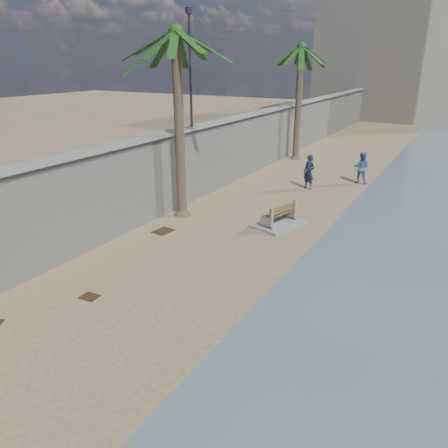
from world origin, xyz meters
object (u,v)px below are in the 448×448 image
at_px(bench_far, 279,216).
at_px(person_a, 309,170).
at_px(palm_mid, 176,34).
at_px(palm_back, 302,49).
at_px(person_b, 361,166).

height_order(bench_far, person_a, person_a).
bearing_deg(palm_mid, bench_far, 12.46).
height_order(palm_mid, palm_back, palm_mid).
relative_size(palm_back, person_b, 4.15).
xyz_separation_m(bench_far, person_a, (-0.80, 5.96, 0.66)).
bearing_deg(palm_back, bench_far, -72.10).
height_order(palm_mid, person_b, palm_mid).
height_order(bench_far, palm_back, palm_back).
bearing_deg(person_a, palm_mid, -96.14).
xyz_separation_m(person_a, person_b, (2.16, 2.62, -0.07)).
bearing_deg(person_a, bench_far, -61.59).
xyz_separation_m(bench_far, palm_back, (-4.13, 12.78, 6.87)).
bearing_deg(person_b, bench_far, 76.19).
xyz_separation_m(bench_far, person_b, (1.37, 8.58, 0.60)).
relative_size(palm_mid, person_a, 4.01).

